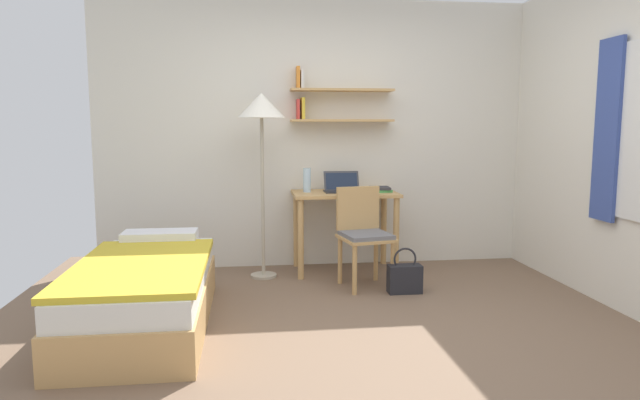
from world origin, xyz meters
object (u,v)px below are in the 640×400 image
Objects in this scene: desk at (345,208)px; laptop at (342,187)px; bed at (146,292)px; desk_chair at (363,232)px; book_stack at (380,189)px; handbag at (405,278)px; water_bottle at (307,180)px; standing_lamp at (262,114)px.

laptop is (-0.02, 0.02, 0.20)m from desk.
desk_chair is at bearing 25.23° from bed.
desk is at bearing 176.63° from book_stack.
laptop reaches higher than desk.
handbag is (2.00, 0.54, -0.11)m from bed.
desk is 4.31× the size of water_bottle.
desk_chair is at bearing -79.24° from laptop.
book_stack is (0.36, -0.04, -0.02)m from laptop.
desk is (1.62, 1.31, 0.38)m from bed.
water_bottle is (-0.43, 0.55, 0.40)m from desk_chair.
desk_chair is 2.50× the size of laptop.
standing_lamp is 1.02m from laptop.
book_stack is at bearing 92.98° from handbag.
standing_lamp reaches higher than bed.
standing_lamp is (-0.78, -0.12, 0.87)m from desk.
desk_chair is 0.64m from laptop.
laptop is at bearing -3.36° from water_bottle.
laptop is 0.37m from book_stack.
desk reaches higher than handbag.
water_bottle is (-0.33, 0.02, 0.06)m from laptop.
standing_lamp reaches higher than desk.
bed is 2.07m from handbag.
water_bottle is at bearing 174.78° from book_stack.
desk_chair reaches higher than handbag.
water_bottle is at bearing 173.02° from desk.
laptop is 0.89× the size of handbag.
desk is 1.18m from standing_lamp.
handbag is at bearing -63.26° from laptop.
book_stack is (1.12, 0.10, -0.70)m from standing_lamp.
book_stack is (1.96, 1.29, 0.55)m from bed.
desk_chair is at bearing -51.95° from water_bottle.
laptop is at bearing 116.74° from handbag.
laptop reaches higher than bed.
bed is 5.37× the size of laptop.
water_bottle is (-0.35, 0.04, 0.26)m from desk.
laptop is at bearing 173.09° from book_stack.
book_stack is at bearing -6.91° from laptop.
desk is 4.47× the size of book_stack.
bed is 1.89m from desk_chair.
desk is 0.99m from handbag.
water_bottle is at bearing 21.07° from standing_lamp.
bed is at bearing -146.64° from book_stack.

